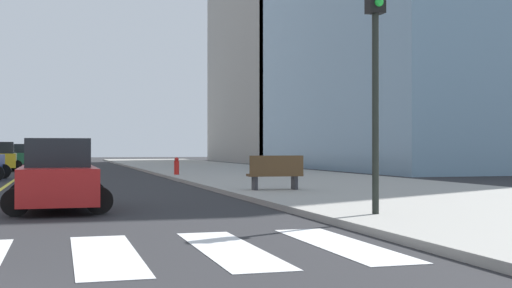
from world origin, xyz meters
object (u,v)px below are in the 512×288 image
object	(u,v)px
car_yellow_third	(1,157)
traffic_light_near_corner	(376,40)
car_green_nearest	(15,156)
park_bench	(275,173)
fire_hydrant	(177,166)
car_red_fourth	(58,177)

from	to	relation	value
car_yellow_third	traffic_light_near_corner	world-z (taller)	traffic_light_near_corner
car_green_nearest	car_yellow_third	bearing A→B (deg)	-93.44
park_bench	fire_hydrant	world-z (taller)	park_bench
car_red_fourth	traffic_light_near_corner	bearing A→B (deg)	144.90
car_green_nearest	traffic_light_near_corner	distance (m)	48.01
fire_hydrant	park_bench	bearing A→B (deg)	-85.86
car_yellow_third	car_red_fourth	size ratio (longest dim) A/B	1.12
traffic_light_near_corner	fire_hydrant	distance (m)	22.16
car_green_nearest	park_bench	world-z (taller)	car_green_nearest
car_red_fourth	fire_hydrant	world-z (taller)	car_red_fourth
traffic_light_near_corner	car_yellow_third	bearing A→B (deg)	-73.99
car_yellow_third	fire_hydrant	world-z (taller)	car_yellow_third
car_red_fourth	fire_hydrant	distance (m)	18.50
traffic_light_near_corner	park_bench	distance (m)	8.88
car_green_nearest	fire_hydrant	xyz separation A→B (m)	(9.37, -24.97, -0.29)
car_green_nearest	car_red_fourth	xyz separation A→B (m)	(3.55, -42.53, -0.05)
car_green_nearest	traffic_light_near_corner	bearing A→B (deg)	-80.65
traffic_light_near_corner	park_bench	world-z (taller)	traffic_light_near_corner
car_red_fourth	car_yellow_third	bearing A→B (deg)	-83.46
car_yellow_third	car_red_fourth	xyz separation A→B (m)	(3.74, -30.65, -0.08)
traffic_light_near_corner	car_green_nearest	bearing A→B (deg)	-78.13
car_red_fourth	park_bench	distance (m)	7.87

